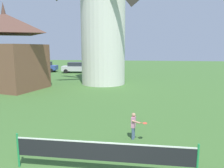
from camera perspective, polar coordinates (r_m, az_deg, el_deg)
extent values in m
cylinder|color=silver|center=(22.38, -2.40, 16.07)|extent=(4.44, 4.44, 12.45)
cylinder|color=#238E4C|center=(7.57, -23.63, -15.82)|extent=(0.06, 0.06, 1.10)
cylinder|color=#238E4C|center=(6.77, 21.74, -18.81)|extent=(0.06, 0.06, 1.10)
cube|color=black|center=(6.61, -2.48, -17.62)|extent=(5.30, 0.01, 0.55)
cube|color=white|center=(6.48, -2.50, -15.29)|extent=(5.30, 0.02, 0.04)
cylinder|color=slate|center=(9.12, 5.78, -12.65)|extent=(0.10, 0.10, 0.50)
cylinder|color=slate|center=(9.00, 5.53, -12.97)|extent=(0.10, 0.10, 0.50)
cube|color=pink|center=(8.89, 5.71, -10.00)|extent=(0.19, 0.27, 0.44)
sphere|color=tan|center=(8.80, 5.74, -8.16)|extent=(0.17, 0.17, 0.17)
cylinder|color=tan|center=(9.04, 5.98, -9.81)|extent=(0.07, 0.07, 0.33)
cylinder|color=tan|center=(8.71, 6.42, -9.99)|extent=(0.35, 0.15, 0.13)
cylinder|color=#D84C33|center=(8.68, 7.28, -10.08)|extent=(0.22, 0.08, 0.04)
ellipsoid|color=#D84C33|center=(8.63, 8.72, -10.22)|extent=(0.23, 0.28, 0.03)
cube|color=#334C99|center=(35.19, -17.68, 4.16)|extent=(4.29, 2.13, 0.70)
cube|color=#2D333D|center=(35.14, -17.73, 5.18)|extent=(2.46, 1.73, 0.56)
cylinder|color=black|center=(35.59, -15.06, 3.77)|extent=(0.62, 0.24, 0.60)
cylinder|color=black|center=(33.98, -15.87, 3.48)|extent=(0.62, 0.24, 0.60)
cylinder|color=black|center=(36.50, -19.30, 3.70)|extent=(0.62, 0.24, 0.60)
cylinder|color=black|center=(34.93, -20.29, 3.40)|extent=(0.62, 0.24, 0.60)
cube|color=silver|center=(32.76, -9.42, 4.11)|extent=(4.35, 2.16, 0.70)
cube|color=#2D333D|center=(32.71, -9.45, 5.21)|extent=(2.50, 1.75, 0.56)
cylinder|color=black|center=(33.39, -6.73, 3.67)|extent=(0.62, 0.25, 0.60)
cylinder|color=black|center=(31.72, -7.16, 3.36)|extent=(0.62, 0.25, 0.60)
cylinder|color=black|center=(33.91, -11.50, 3.64)|extent=(0.62, 0.25, 0.60)
cylinder|color=black|center=(32.27, -12.17, 3.32)|extent=(0.62, 0.25, 0.60)
cube|color=brown|center=(21.71, -25.92, 4.14)|extent=(6.82, 5.61, 4.00)
pyramid|color=brown|center=(21.74, -26.67, 14.15)|extent=(7.16, 5.89, 1.80)
cone|color=brown|center=(21.85, -26.86, 16.49)|extent=(0.70, 0.70, 1.80)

